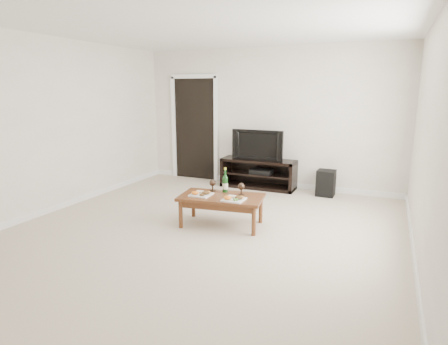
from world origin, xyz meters
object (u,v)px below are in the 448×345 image
at_px(television, 259,144).
at_px(subwoofer, 326,183).
at_px(media_console, 258,174).
at_px(coffee_table, 221,211).

relative_size(television, subwoofer, 2.15).
xyz_separation_m(media_console, television, (-0.00, 0.00, 0.56)).
xyz_separation_m(media_console, coffee_table, (0.19, -2.14, -0.07)).
relative_size(media_console, coffee_table, 1.26).
distance_m(television, coffee_table, 2.23).
xyz_separation_m(television, coffee_table, (0.19, -2.14, -0.62)).
height_order(television, subwoofer, television).
bearing_deg(subwoofer, coffee_table, -116.39).
relative_size(subwoofer, coffee_table, 0.41).
relative_size(television, coffee_table, 0.87).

